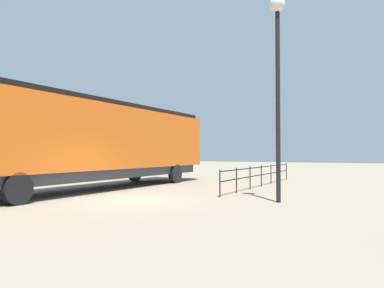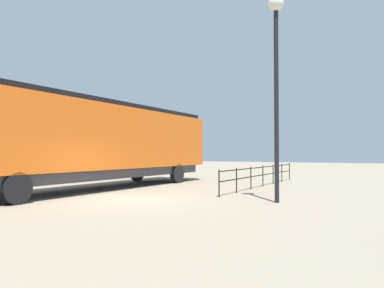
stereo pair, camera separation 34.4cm
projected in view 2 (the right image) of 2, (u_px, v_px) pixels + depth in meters
name	position (u px, v px, depth m)	size (l,w,h in m)	color
ground_plane	(134.00, 200.00, 13.83)	(120.00, 120.00, 0.00)	gray
locomotive	(102.00, 141.00, 18.32)	(3.19, 16.38, 4.19)	orange
lamp_post	(276.00, 54.00, 13.19)	(0.56, 0.56, 7.34)	black
platform_fence	(263.00, 173.00, 19.46)	(0.05, 10.98, 1.09)	black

